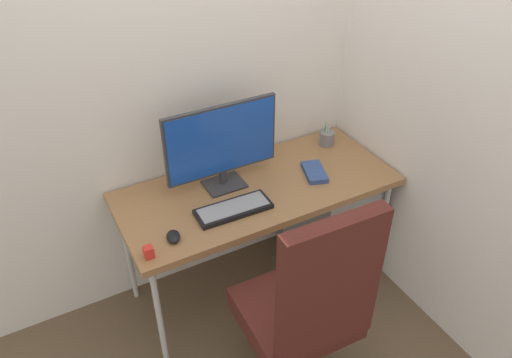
{
  "coord_description": "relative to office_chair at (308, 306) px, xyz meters",
  "views": [
    {
      "loc": [
        -1.03,
        -1.88,
        2.32
      ],
      "look_at": [
        -0.05,
        -0.06,
        0.86
      ],
      "focal_mm": 34.84,
      "sensor_mm": 36.0,
      "label": 1
    }
  ],
  "objects": [
    {
      "name": "pen_holder",
      "position": [
        0.71,
        0.89,
        0.19
      ],
      "size": [
        0.09,
        0.09,
        0.15
      ],
      "color": "slate",
      "rests_on": "desk"
    },
    {
      "name": "desk",
      "position": [
        0.14,
        0.71,
        0.1
      ],
      "size": [
        1.49,
        0.65,
        0.76
      ],
      "color": "#996B42",
      "rests_on": "ground_plane"
    },
    {
      "name": "filing_cabinet",
      "position": [
        0.67,
        0.71,
        -0.28
      ],
      "size": [
        0.42,
        0.49,
        0.66
      ],
      "color": "#9EA0A5",
      "rests_on": "ground_plane"
    },
    {
      "name": "ground_plane",
      "position": [
        0.14,
        0.71,
        -0.61
      ],
      "size": [
        8.0,
        8.0,
        0.0
      ],
      "primitive_type": "plane",
      "color": "brown"
    },
    {
      "name": "wall_side_right",
      "position": [
        0.92,
        0.47,
        0.79
      ],
      "size": [
        0.04,
        2.34,
        2.8
      ],
      "primitive_type": "cube",
      "color": "white",
      "rests_on": "ground_plane"
    },
    {
      "name": "monitor",
      "position": [
        -0.01,
        0.81,
        0.4
      ],
      "size": [
        0.61,
        0.17,
        0.47
      ],
      "color": "#333338",
      "rests_on": "desk"
    },
    {
      "name": "notebook",
      "position": [
        0.47,
        0.66,
        0.16
      ],
      "size": [
        0.16,
        0.22,
        0.03
      ],
      "primitive_type": "cube",
      "rotation": [
        0.0,
        0.0,
        -0.32
      ],
      "color": "#334C8C",
      "rests_on": "desk"
    },
    {
      "name": "mouse",
      "position": [
        -0.41,
        0.53,
        0.16
      ],
      "size": [
        0.08,
        0.1,
        0.03
      ],
      "primitive_type": "ellipsoid",
      "rotation": [
        0.0,
        0.0,
        -0.22
      ],
      "color": "black",
      "rests_on": "desk"
    },
    {
      "name": "desk_clamp_accessory",
      "position": [
        -0.54,
        0.47,
        0.17
      ],
      "size": [
        0.04,
        0.04,
        0.06
      ],
      "primitive_type": "cube",
      "color": "red",
      "rests_on": "desk"
    },
    {
      "name": "office_chair",
      "position": [
        0.0,
        0.0,
        0.0
      ],
      "size": [
        0.54,
        0.55,
        1.19
      ],
      "color": "black",
      "rests_on": "ground_plane"
    },
    {
      "name": "keyboard",
      "position": [
        -0.07,
        0.58,
        0.16
      ],
      "size": [
        0.39,
        0.16,
        0.03
      ],
      "color": "black",
      "rests_on": "desk"
    },
    {
      "name": "wall_back",
      "position": [
        0.14,
        1.07,
        0.79
      ],
      "size": [
        3.18,
        0.04,
        2.8
      ],
      "primitive_type": "cube",
      "color": "white",
      "rests_on": "ground_plane"
    }
  ]
}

